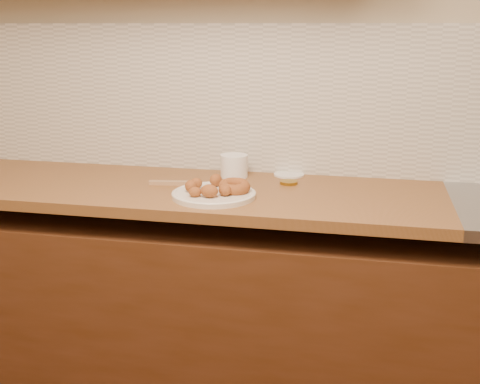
{
  "coord_description": "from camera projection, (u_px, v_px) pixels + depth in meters",
  "views": [
    {
      "loc": [
        0.2,
        -0.43,
        1.49
      ],
      "look_at": [
        -0.23,
        1.55,
        0.93
      ],
      "focal_mm": 45.0,
      "sensor_mm": 36.0,
      "label": 1
    }
  ],
  "objects": [
    {
      "name": "wall_back",
      "position": [
        320.0,
        63.0,
        2.36
      ],
      "size": [
        4.0,
        0.02,
        2.7
      ],
      "primitive_type": "cube",
      "color": "#BFB18E",
      "rests_on": "ground"
    },
    {
      "name": "base_cabinet",
      "position": [
        304.0,
        321.0,
        2.33
      ],
      "size": [
        3.6,
        0.6,
        0.77
      ],
      "primitive_type": "cube",
      "color": "#522C19",
      "rests_on": "floor"
    },
    {
      "name": "butcher_block",
      "position": [
        141.0,
        189.0,
        2.33
      ],
      "size": [
        2.3,
        0.62,
        0.04
      ],
      "primitive_type": "cube",
      "color": "brown",
      "rests_on": "base_cabinet"
    },
    {
      "name": "backsplash",
      "position": [
        318.0,
        101.0,
        2.39
      ],
      "size": [
        3.6,
        0.02,
        0.6
      ],
      "primitive_type": "cube",
      "color": "beige",
      "rests_on": "wall_back"
    },
    {
      "name": "donut_plate",
      "position": [
        214.0,
        195.0,
        2.14
      ],
      "size": [
        0.3,
        0.3,
        0.02
      ],
      "primitive_type": "cylinder",
      "color": "silver",
      "rests_on": "butcher_block"
    },
    {
      "name": "ring_donut",
      "position": [
        234.0,
        186.0,
        2.15
      ],
      "size": [
        0.16,
        0.16,
        0.05
      ],
      "primitive_type": "torus",
      "rotation": [
        0.1,
        0.0,
        0.57
      ],
      "color": "#9D5125",
      "rests_on": "donut_plate"
    },
    {
      "name": "fried_dough_chunks",
      "position": [
        207.0,
        187.0,
        2.13
      ],
      "size": [
        0.19,
        0.21,
        0.05
      ],
      "color": "#9D5125",
      "rests_on": "donut_plate"
    },
    {
      "name": "plastic_tub",
      "position": [
        234.0,
        166.0,
        2.42
      ],
      "size": [
        0.14,
        0.14,
        0.09
      ],
      "primitive_type": "cylinder",
      "rotation": [
        0.0,
        0.0,
        -0.41
      ],
      "color": "white",
      "rests_on": "butcher_block"
    },
    {
      "name": "tub_lid",
      "position": [
        289.0,
        175.0,
        2.45
      ],
      "size": [
        0.13,
        0.13,
        0.01
      ],
      "primitive_type": "cylinder",
      "rotation": [
        0.0,
        0.0,
        -0.04
      ],
      "color": "white",
      "rests_on": "butcher_block"
    },
    {
      "name": "brass_jar_lid",
      "position": [
        289.0,
        182.0,
        2.32
      ],
      "size": [
        0.08,
        0.08,
        0.01
      ],
      "primitive_type": "cylinder",
      "rotation": [
        0.0,
        0.0,
        -0.16
      ],
      "color": "olive",
      "rests_on": "butcher_block"
    },
    {
      "name": "wooden_utensil",
      "position": [
        174.0,
        183.0,
        2.31
      ],
      "size": [
        0.2,
        0.05,
        0.02
      ],
      "primitive_type": "cube",
      "rotation": [
        0.0,
        0.0,
        0.15
      ],
      "color": "#A98158",
      "rests_on": "butcher_block"
    }
  ]
}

